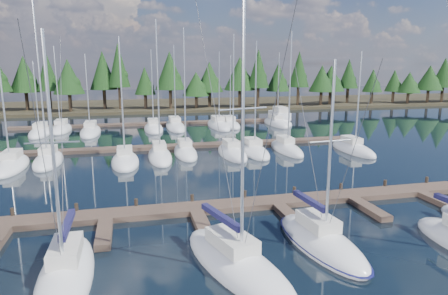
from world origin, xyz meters
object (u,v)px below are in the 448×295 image
object	(u,v)px
main_dock	(196,212)
motor_yacht_right	(279,120)
front_sailboat_2	(66,274)
front_sailboat_3	(236,263)
front_sailboat_4	(321,241)

from	to	relation	value
main_dock	motor_yacht_right	size ratio (longest dim) A/B	4.51
front_sailboat_2	motor_yacht_right	world-z (taller)	front_sailboat_2
main_dock	front_sailboat_2	bearing A→B (deg)	-137.02
front_sailboat_3	motor_yacht_right	distance (m)	51.73
front_sailboat_3	front_sailboat_4	size ratio (longest dim) A/B	1.32
front_sailboat_3	front_sailboat_4	distance (m)	5.55
front_sailboat_4	motor_yacht_right	world-z (taller)	front_sailboat_4
motor_yacht_right	front_sailboat_2	bearing A→B (deg)	-121.90
front_sailboat_4	front_sailboat_3	bearing A→B (deg)	-165.88
front_sailboat_2	front_sailboat_3	bearing A→B (deg)	-5.70
main_dock	front_sailboat_3	bearing A→B (deg)	-84.47
front_sailboat_3	motor_yacht_right	size ratio (longest dim) A/B	1.53
front_sailboat_2	front_sailboat_4	bearing A→B (deg)	2.22
main_dock	front_sailboat_4	xyz separation A→B (m)	(6.14, -6.47, 0.07)
front_sailboat_4	motor_yacht_right	bearing A→B (deg)	71.57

